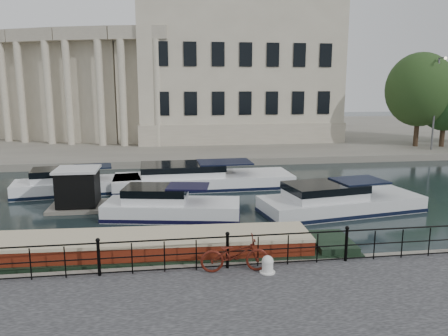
# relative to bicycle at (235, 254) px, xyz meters

# --- Properties ---
(ground_plane) EXTENTS (160.00, 160.00, 0.00)m
(ground_plane) POSITION_rel_bicycle_xyz_m (-0.19, 2.54, -1.12)
(ground_plane) COLOR black
(ground_plane) RESTS_ON ground
(far_bank) EXTENTS (120.00, 42.00, 0.55)m
(far_bank) POSITION_rel_bicycle_xyz_m (-0.19, 41.54, -0.84)
(far_bank) COLOR #6B665B
(far_bank) RESTS_ON ground_plane
(railing) EXTENTS (24.14, 0.14, 1.22)m
(railing) POSITION_rel_bicycle_xyz_m (-0.19, 0.29, 0.08)
(railing) COLOR black
(railing) RESTS_ON near_quay
(civic_building) EXTENTS (53.55, 31.84, 16.85)m
(civic_building) POSITION_rel_bicycle_xyz_m (-1.19, 37.25, 5.92)
(civic_building) COLOR #ADA38C
(civic_building) RESTS_ON far_bank
(bicycle) EXTENTS (2.20, 0.86, 1.14)m
(bicycle) POSITION_rel_bicycle_xyz_m (0.00, 0.00, 0.00)
(bicycle) COLOR #4B150D
(bicycle) RESTS_ON near_quay
(mooring_bollard) EXTENTS (0.49, 0.49, 0.56)m
(mooring_bollard) POSITION_rel_bicycle_xyz_m (1.00, -0.23, -0.31)
(mooring_bollard) COLOR silver
(mooring_bollard) RESTS_ON near_quay
(narrowboat) EXTENTS (17.20, 3.05, 1.62)m
(narrowboat) POSITION_rel_bicycle_xyz_m (-3.91, 1.98, -0.75)
(narrowboat) COLOR black
(narrowboat) RESTS_ON ground_plane
(harbour_hut) EXTENTS (2.97, 2.48, 2.18)m
(harbour_hut) POSITION_rel_bicycle_xyz_m (-6.52, 10.04, -0.17)
(harbour_hut) COLOR #6B665B
(harbour_hut) RESTS_ON ground_plane
(cabin_cruisers) EXTENTS (21.94, 10.19, 1.99)m
(cabin_cruisers) POSITION_rel_bicycle_xyz_m (0.06, 11.11, -0.75)
(cabin_cruisers) COLOR white
(cabin_cruisers) RESTS_ON ground_plane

